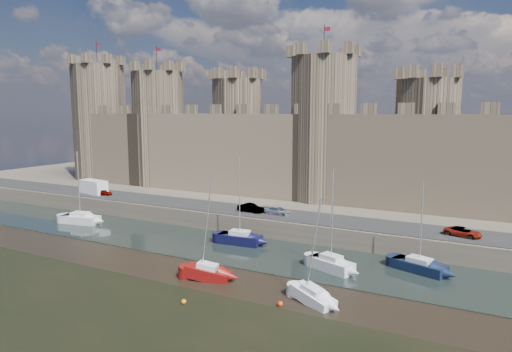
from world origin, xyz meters
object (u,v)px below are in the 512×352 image
at_px(car_3, 463,232).
at_px(car_1, 251,208).
at_px(van, 93,187).
at_px(car_2, 278,211).
at_px(sailboat_4, 208,272).
at_px(sailboat_0, 81,218).
at_px(sailboat_1, 240,238).
at_px(sailboat_5, 313,295).
at_px(car_0, 103,193).
at_px(sailboat_3, 419,265).
at_px(sailboat_2, 331,263).

bearing_deg(car_3, car_1, 105.08).
xyz_separation_m(car_3, van, (-59.49, 0.08, 0.65)).
bearing_deg(car_2, sailboat_4, -173.42).
bearing_deg(sailboat_0, sailboat_1, -6.17).
relative_size(sailboat_4, sailboat_5, 1.12).
distance_m(car_1, sailboat_1, 7.96).
xyz_separation_m(car_0, car_1, (28.91, 0.18, 0.12)).
bearing_deg(sailboat_3, sailboat_4, -127.31).
bearing_deg(sailboat_4, car_2, 81.91).
height_order(sailboat_3, sailboat_4, sailboat_4).
xyz_separation_m(car_0, car_2, (32.95, 0.67, 0.04)).
bearing_deg(van, sailboat_3, 1.94).
distance_m(car_0, sailboat_5, 50.05).
height_order(car_0, sailboat_4, sailboat_4).
xyz_separation_m(car_3, sailboat_1, (-25.50, -7.43, -2.20)).
relative_size(van, sailboat_4, 0.52).
distance_m(car_1, van, 31.66).
height_order(car_1, car_3, car_1).
bearing_deg(sailboat_0, car_3, -0.04).
height_order(car_3, sailboat_3, sailboat_3).
bearing_deg(car_3, sailboat_2, 148.30).
bearing_deg(sailboat_0, sailboat_4, -29.12).
bearing_deg(car_0, sailboat_2, -113.53).
height_order(car_1, sailboat_2, sailboat_2).
height_order(car_0, sailboat_3, sailboat_3).
distance_m(van, sailboat_4, 42.23).
relative_size(car_2, sailboat_4, 0.37).
distance_m(car_0, car_2, 32.96).
distance_m(sailboat_0, sailboat_5, 42.87).
bearing_deg(car_2, car_0, 93.30).
relative_size(van, sailboat_5, 0.59).
relative_size(car_1, car_2, 1.00).
xyz_separation_m(van, sailboat_2, (47.48, -11.49, -2.86)).
xyz_separation_m(sailboat_4, sailboat_5, (11.45, -0.43, -0.08)).
height_order(car_3, sailboat_4, sailboat_4).
distance_m(car_3, sailboat_2, 16.71).
distance_m(sailboat_3, sailboat_4, 22.27).
height_order(car_1, sailboat_0, sailboat_0).
relative_size(car_0, sailboat_3, 0.32).
bearing_deg(car_3, car_2, 103.96).
relative_size(sailboat_0, sailboat_3, 1.13).
bearing_deg(sailboat_4, car_1, 93.50).
xyz_separation_m(car_0, sailboat_0, (4.46, -8.91, -2.19)).
bearing_deg(sailboat_3, sailboat_1, -160.52).
height_order(van, sailboat_3, sailboat_3).
bearing_deg(sailboat_4, van, 139.59).
bearing_deg(car_0, sailboat_0, -163.04).
bearing_deg(car_2, car_3, -88.64).
height_order(car_2, van, van).
height_order(van, sailboat_2, sailboat_2).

